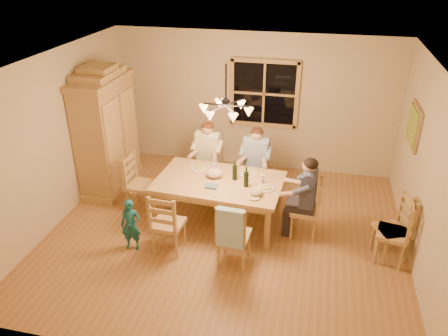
% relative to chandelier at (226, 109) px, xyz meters
% --- Properties ---
extents(floor, '(5.50, 5.50, 0.00)m').
position_rel_chandelier_xyz_m(floor, '(0.00, 0.00, -2.08)').
color(floor, olive).
rests_on(floor, ground).
extents(ceiling, '(5.50, 5.00, 0.02)m').
position_rel_chandelier_xyz_m(ceiling, '(0.00, 0.00, 0.62)').
color(ceiling, white).
rests_on(ceiling, wall_back).
extents(wall_back, '(5.50, 0.02, 2.70)m').
position_rel_chandelier_xyz_m(wall_back, '(0.00, 2.50, -0.73)').
color(wall_back, tan).
rests_on(wall_back, floor).
extents(wall_left, '(0.02, 5.00, 2.70)m').
position_rel_chandelier_xyz_m(wall_left, '(-2.75, 0.00, -0.73)').
color(wall_left, tan).
rests_on(wall_left, floor).
extents(wall_right, '(0.02, 5.00, 2.70)m').
position_rel_chandelier_xyz_m(wall_right, '(2.75, 0.00, -0.73)').
color(wall_right, tan).
rests_on(wall_right, floor).
extents(window, '(1.30, 0.06, 1.30)m').
position_rel_chandelier_xyz_m(window, '(0.20, 2.47, -0.53)').
color(window, black).
rests_on(window, wall_back).
extents(painting, '(0.06, 0.78, 0.64)m').
position_rel_chandelier_xyz_m(painting, '(2.71, 1.20, -0.48)').
color(painting, olive).
rests_on(painting, wall_right).
extents(chandelier, '(0.77, 0.68, 0.71)m').
position_rel_chandelier_xyz_m(chandelier, '(0.00, 0.00, 0.00)').
color(chandelier, black).
rests_on(chandelier, ceiling).
extents(armoire, '(0.66, 1.40, 2.30)m').
position_rel_chandelier_xyz_m(armoire, '(-2.42, 1.02, -1.02)').
color(armoire, olive).
rests_on(armoire, floor).
extents(dining_table, '(2.06, 1.34, 0.76)m').
position_rel_chandelier_xyz_m(dining_table, '(-0.18, 0.31, -1.41)').
color(dining_table, tan).
rests_on(dining_table, floor).
extents(chair_far_left, '(0.46, 0.45, 0.99)m').
position_rel_chandelier_xyz_m(chair_far_left, '(-0.62, 1.28, -1.77)').
color(chair_far_left, '#9C7C45').
rests_on(chair_far_left, floor).
extents(chair_far_right, '(0.46, 0.45, 0.99)m').
position_rel_chandelier_xyz_m(chair_far_right, '(0.27, 1.23, -1.77)').
color(chair_far_right, '#9C7C45').
rests_on(chair_far_right, floor).
extents(chair_near_left, '(0.46, 0.45, 0.99)m').
position_rel_chandelier_xyz_m(chair_near_left, '(-0.73, -0.60, -1.77)').
color(chair_near_left, '#9C7C45').
rests_on(chair_near_left, floor).
extents(chair_near_right, '(0.46, 0.45, 0.99)m').
position_rel_chandelier_xyz_m(chair_near_right, '(0.26, -0.66, -1.77)').
color(chair_near_right, '#9C7C45').
rests_on(chair_near_right, floor).
extents(chair_end_left, '(0.45, 0.46, 0.99)m').
position_rel_chandelier_xyz_m(chair_end_left, '(-1.56, 0.40, -1.77)').
color(chair_end_left, '#9C7C45').
rests_on(chair_end_left, floor).
extents(chair_end_right, '(0.45, 0.46, 0.99)m').
position_rel_chandelier_xyz_m(chair_end_right, '(1.20, 0.23, -1.77)').
color(chair_end_right, '#9C7C45').
rests_on(chair_end_right, floor).
extents(adult_woman, '(0.41, 0.44, 0.87)m').
position_rel_chandelier_xyz_m(adult_woman, '(-0.62, 1.28, -1.24)').
color(adult_woman, beige).
rests_on(adult_woman, floor).
extents(adult_plaid_man, '(0.41, 0.44, 0.87)m').
position_rel_chandelier_xyz_m(adult_plaid_man, '(0.27, 1.23, -1.24)').
color(adult_plaid_man, '#335D8C').
rests_on(adult_plaid_man, floor).
extents(adult_slate_man, '(0.44, 0.41, 0.87)m').
position_rel_chandelier_xyz_m(adult_slate_man, '(1.20, 0.23, -1.24)').
color(adult_slate_man, '#3A425E').
rests_on(adult_slate_man, floor).
extents(towel, '(0.39, 0.12, 0.58)m').
position_rel_chandelier_xyz_m(towel, '(0.25, -0.85, -1.38)').
color(towel, '#95BECA').
rests_on(towel, chair_near_right).
extents(wine_bottle_a, '(0.08, 0.08, 0.33)m').
position_rel_chandelier_xyz_m(wine_bottle_a, '(0.06, 0.40, -1.15)').
color(wine_bottle_a, black).
rests_on(wine_bottle_a, dining_table).
extents(wine_bottle_b, '(0.08, 0.08, 0.33)m').
position_rel_chandelier_xyz_m(wine_bottle_b, '(0.27, 0.22, -1.15)').
color(wine_bottle_b, black).
rests_on(wine_bottle_b, dining_table).
extents(plate_woman, '(0.26, 0.26, 0.02)m').
position_rel_chandelier_xyz_m(plate_woman, '(-0.60, 0.64, -1.31)').
color(plate_woman, white).
rests_on(plate_woman, dining_table).
extents(plate_plaid, '(0.26, 0.26, 0.02)m').
position_rel_chandelier_xyz_m(plate_plaid, '(0.23, 0.60, -1.31)').
color(plate_plaid, white).
rests_on(plate_plaid, dining_table).
extents(plate_slate, '(0.26, 0.26, 0.02)m').
position_rel_chandelier_xyz_m(plate_slate, '(0.59, 0.21, -1.31)').
color(plate_slate, white).
rests_on(plate_slate, dining_table).
extents(wine_glass_a, '(0.06, 0.06, 0.14)m').
position_rel_chandelier_xyz_m(wine_glass_a, '(-0.34, 0.61, -1.25)').
color(wine_glass_a, silver).
rests_on(wine_glass_a, dining_table).
extents(wine_glass_b, '(0.06, 0.06, 0.14)m').
position_rel_chandelier_xyz_m(wine_glass_b, '(0.49, 0.38, -1.25)').
color(wine_glass_b, silver).
rests_on(wine_glass_b, dining_table).
extents(cap, '(0.20, 0.20, 0.11)m').
position_rel_chandelier_xyz_m(cap, '(0.47, -0.01, -1.26)').
color(cap, tan).
rests_on(cap, dining_table).
extents(napkin, '(0.19, 0.15, 0.03)m').
position_rel_chandelier_xyz_m(napkin, '(-0.25, 0.07, -1.30)').
color(napkin, slate).
rests_on(napkin, dining_table).
extents(cloth_bundle, '(0.28, 0.22, 0.15)m').
position_rel_chandelier_xyz_m(cloth_bundle, '(-0.28, 0.39, -1.24)').
color(cloth_bundle, tan).
rests_on(cloth_bundle, dining_table).
extents(child, '(0.32, 0.23, 0.82)m').
position_rel_chandelier_xyz_m(child, '(-1.28, -0.69, -1.67)').
color(child, '#175E6A').
rests_on(child, floor).
extents(chair_spare_front, '(0.50, 0.52, 0.99)m').
position_rel_chandelier_xyz_m(chair_spare_front, '(2.45, -0.12, -1.77)').
color(chair_spare_front, '#9C7C45').
rests_on(chair_spare_front, floor).
extents(chair_spare_back, '(0.56, 0.57, 0.99)m').
position_rel_chandelier_xyz_m(chair_spare_back, '(2.45, -0.04, -1.77)').
color(chair_spare_back, '#9C7C45').
rests_on(chair_spare_back, floor).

